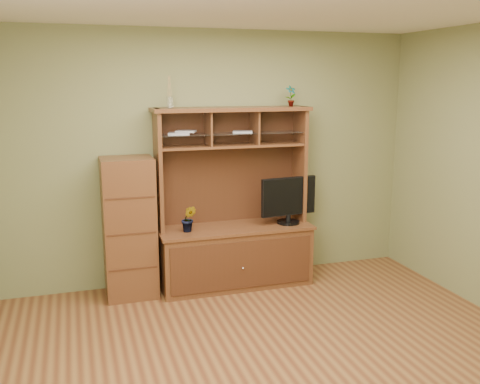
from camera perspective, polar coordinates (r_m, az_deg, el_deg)
name	(u,v)px	position (r m, az deg, el deg)	size (l,w,h in m)	color
room	(284,195)	(3.92, 4.70, -0.28)	(4.54, 4.04, 2.74)	#5A2F19
media_hutch	(234,237)	(5.75, -0.64, -4.84)	(1.66, 0.61, 1.90)	#4D2C16
monitor	(289,199)	(5.77, 5.22, -0.77)	(0.64, 0.25, 0.51)	black
orchid_plant	(189,219)	(5.48, -5.49, -2.86)	(0.15, 0.12, 0.27)	#24511B
top_plant	(291,96)	(5.81, 5.44, 10.17)	(0.12, 0.08, 0.22)	#3B6924
reed_diffuser	(170,95)	(5.44, -7.52, 10.17)	(0.06, 0.06, 0.32)	silver
magazines	(202,132)	(5.53, -4.05, 6.37)	(0.92, 0.21, 0.04)	#A8A8AD
side_cabinet	(129,228)	(5.52, -11.73, -3.76)	(0.51, 0.46, 1.43)	#4D2C16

